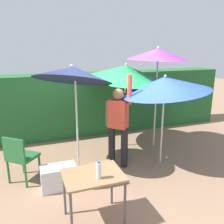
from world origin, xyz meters
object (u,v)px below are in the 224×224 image
umbrella_rainbow (165,85)px  bottle_water (99,170)px  umbrella_orange (126,73)px  umbrella_navy (158,54)px  chair_plastic (20,156)px  person_vendor (118,122)px  cooler_box (59,177)px  crate_cardboard (102,174)px  umbrella_yellow (73,74)px  folding_table (93,180)px

umbrella_rainbow → bottle_water: bearing=-142.8°
umbrella_orange → umbrella_navy: (0.68, -0.24, 0.40)m
umbrella_rainbow → chair_plastic: umbrella_rainbow is taller
umbrella_rainbow → umbrella_navy: bearing=69.7°
person_vendor → chair_plastic: person_vendor is taller
umbrella_navy → cooler_box: (-2.46, -1.08, -1.99)m
cooler_box → chair_plastic: bearing=145.0°
crate_cardboard → bottle_water: 1.25m
crate_cardboard → umbrella_navy: bearing=34.4°
cooler_box → umbrella_rainbow: bearing=6.3°
umbrella_yellow → person_vendor: umbrella_yellow is taller
umbrella_rainbow → umbrella_yellow: umbrella_yellow is taller
bottle_water → cooler_box: bearing=109.4°
crate_cardboard → umbrella_rainbow: bearing=13.6°
person_vendor → bottle_water: 1.76m
umbrella_yellow → umbrella_navy: bearing=12.3°
umbrella_orange → folding_table: bearing=-122.1°
crate_cardboard → bottle_water: (-0.35, -1.00, 0.66)m
umbrella_rainbow → folding_table: umbrella_rainbow is taller
umbrella_navy → umbrella_orange: bearing=160.4°
umbrella_rainbow → cooler_box: (-2.15, -0.24, -1.45)m
chair_plastic → umbrella_orange: bearing=20.7°
umbrella_orange → cooler_box: umbrella_orange is taller
umbrella_rainbow → chair_plastic: (-2.75, 0.18, -1.14)m
umbrella_rainbow → umbrella_orange: (-0.37, 1.08, 0.14)m
umbrella_yellow → umbrella_orange: bearing=27.0°
umbrella_orange → bottle_water: size_ratio=8.65×
umbrella_navy → crate_cardboard: (-1.72, -1.18, -2.02)m
umbrella_orange → chair_plastic: (-2.38, -0.90, -1.28)m
umbrella_yellow → chair_plastic: size_ratio=2.57×
umbrella_yellow → umbrella_navy: 2.08m
person_vendor → crate_cardboard: 1.06m
bottle_water → person_vendor: bearing=60.3°
umbrella_rainbow → crate_cardboard: umbrella_rainbow is taller
umbrella_orange → crate_cardboard: 2.39m
chair_plastic → folding_table: (0.95, -1.40, 0.13)m
umbrella_yellow → bottle_water: umbrella_yellow is taller
umbrella_orange → crate_cardboard: bearing=-126.3°
umbrella_orange → umbrella_yellow: umbrella_yellow is taller
cooler_box → folding_table: 1.12m
person_vendor → chair_plastic: bearing=-179.8°
umbrella_yellow → bottle_water: 2.03m
umbrella_navy → umbrella_yellow: bearing=-167.7°
umbrella_navy → bottle_water: umbrella_navy is taller
umbrella_yellow → chair_plastic: bearing=-168.3°
umbrella_yellow → crate_cardboard: umbrella_yellow is taller
person_vendor → chair_plastic: 1.91m
folding_table → bottle_water: (0.04, -0.13, 0.20)m
umbrella_rainbow → crate_cardboard: (-1.41, -0.34, -1.48)m
umbrella_rainbow → crate_cardboard: 2.07m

